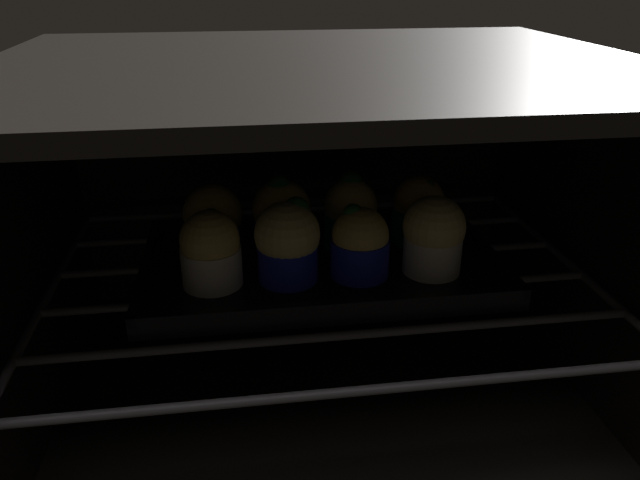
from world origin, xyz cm
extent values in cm
cube|color=black|center=(0.00, 22.00, -0.75)|extent=(59.00, 47.00, 1.50)
cube|color=black|center=(0.00, 22.00, 34.75)|extent=(59.00, 47.00, 1.50)
cube|color=black|center=(0.00, 44.75, 17.00)|extent=(59.00, 1.50, 34.00)
cube|color=black|center=(-28.75, 22.00, 17.00)|extent=(1.50, 47.00, 34.00)
cube|color=black|center=(28.75, 22.00, 17.00)|extent=(1.50, 47.00, 34.00)
cylinder|color=#4C494C|center=(0.00, 3.00, 13.60)|extent=(54.00, 0.80, 0.80)
cylinder|color=#4C494C|center=(0.00, 10.60, 13.60)|extent=(54.00, 0.80, 0.80)
cylinder|color=#4C494C|center=(0.00, 18.20, 13.60)|extent=(54.00, 0.80, 0.80)
cylinder|color=#4C494C|center=(0.00, 25.80, 13.60)|extent=(54.00, 0.80, 0.80)
cylinder|color=#4C494C|center=(0.00, 33.40, 13.60)|extent=(54.00, 0.80, 0.80)
cylinder|color=#4C494C|center=(0.00, 41.00, 13.60)|extent=(54.00, 0.80, 0.80)
cylinder|color=#4C494C|center=(-27.00, 22.00, 13.60)|extent=(0.80, 42.00, 0.80)
cylinder|color=#4C494C|center=(27.00, 22.00, 13.60)|extent=(0.80, 42.00, 0.80)
cube|color=black|center=(0.00, 22.31, 14.60)|extent=(35.85, 21.36, 1.20)
cube|color=black|center=(0.00, 12.03, 15.70)|extent=(35.85, 0.80, 1.00)
cube|color=black|center=(0.00, 32.60, 15.70)|extent=(35.85, 0.80, 1.00)
cube|color=black|center=(-17.52, 22.31, 15.70)|extent=(0.80, 21.36, 1.00)
cube|color=black|center=(17.52, 22.31, 15.70)|extent=(0.80, 21.36, 1.00)
cylinder|color=silver|center=(-10.85, 18.79, 17.10)|extent=(5.73, 5.73, 3.81)
sphere|color=#DBBC60|center=(-10.85, 18.79, 19.80)|extent=(5.60, 5.60, 5.60)
sphere|color=#28702D|center=(-10.60, 19.79, 21.68)|extent=(1.64, 1.64, 1.64)
cylinder|color=#1928B7|center=(-3.63, 18.70, 17.10)|extent=(5.73, 5.73, 3.81)
sphere|color=#E0CC7A|center=(-3.63, 18.70, 19.98)|extent=(6.27, 6.27, 6.27)
sphere|color=#1E6023|center=(-2.67, 19.44, 22.12)|extent=(2.47, 2.47, 2.47)
cylinder|color=#1928B7|center=(3.39, 18.68, 17.10)|extent=(5.73, 5.73, 3.81)
sphere|color=#DBBC60|center=(3.39, 18.68, 19.42)|extent=(5.52, 5.52, 5.52)
sphere|color=#1E6023|center=(2.69, 19.03, 21.59)|extent=(1.89, 1.89, 1.89)
cylinder|color=silver|center=(10.62, 18.46, 17.10)|extent=(5.73, 5.73, 3.81)
sphere|color=#E0CC7A|center=(10.62, 18.46, 19.97)|extent=(6.13, 6.13, 6.13)
sphere|color=#28702D|center=(10.54, 18.46, 21.80)|extent=(2.21, 2.21, 2.21)
cylinder|color=#1928B7|center=(-10.72, 25.76, 17.10)|extent=(5.73, 5.73, 3.81)
sphere|color=gold|center=(-10.72, 25.76, 19.59)|extent=(6.13, 6.13, 6.13)
cylinder|color=#1928B7|center=(-3.59, 25.58, 17.10)|extent=(5.73, 5.73, 3.81)
sphere|color=gold|center=(-3.59, 25.58, 19.81)|extent=(6.14, 6.14, 6.14)
sphere|color=#19511E|center=(-3.75, 25.60, 22.25)|extent=(2.50, 2.50, 2.50)
cylinder|color=#0C8C84|center=(3.76, 25.55, 17.10)|extent=(5.73, 5.73, 3.81)
sphere|color=#DBBC60|center=(3.76, 25.55, 19.82)|extent=(5.63, 5.63, 5.63)
sphere|color=#19511E|center=(3.83, 26.12, 22.10)|extent=(2.55, 2.55, 2.55)
cylinder|color=#0C8C84|center=(11.26, 25.82, 17.10)|extent=(5.73, 5.73, 3.81)
sphere|color=gold|center=(11.26, 25.82, 19.79)|extent=(5.46, 5.46, 5.46)
sphere|color=#1E6023|center=(11.87, 25.23, 21.41)|extent=(1.91, 1.91, 1.91)
camera|label=1|loc=(-7.95, -33.66, 43.51)|focal=34.35mm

